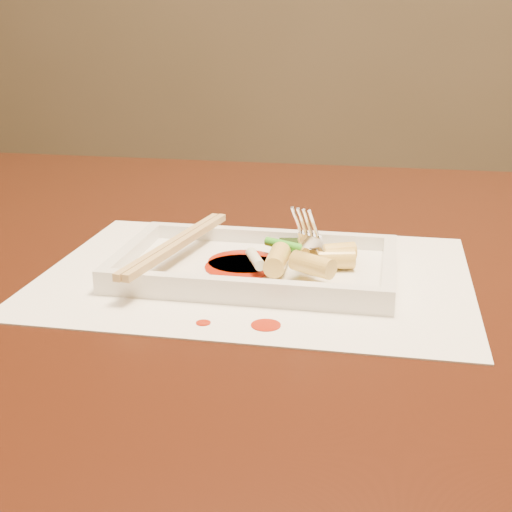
% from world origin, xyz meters
% --- Properties ---
extents(table, '(1.40, 0.90, 0.75)m').
position_xyz_m(table, '(0.00, 0.00, 0.65)').
color(table, black).
rests_on(table, ground).
extents(placemat, '(0.40, 0.30, 0.00)m').
position_xyz_m(placemat, '(0.01, -0.09, 0.75)').
color(placemat, white).
rests_on(placemat, table).
extents(sauce_splatter_a, '(0.02, 0.02, 0.00)m').
position_xyz_m(sauce_splatter_a, '(0.04, -0.20, 0.75)').
color(sauce_splatter_a, '#A11904').
rests_on(sauce_splatter_a, placemat).
extents(sauce_splatter_b, '(0.01, 0.01, 0.00)m').
position_xyz_m(sauce_splatter_b, '(-0.01, -0.21, 0.75)').
color(sauce_splatter_b, '#A11904').
rests_on(sauce_splatter_b, placemat).
extents(plate_base, '(0.26, 0.16, 0.01)m').
position_xyz_m(plate_base, '(0.01, -0.09, 0.76)').
color(plate_base, white).
rests_on(plate_base, placemat).
extents(plate_rim_far, '(0.26, 0.01, 0.01)m').
position_xyz_m(plate_rim_far, '(0.01, -0.01, 0.77)').
color(plate_rim_far, white).
rests_on(plate_rim_far, plate_base).
extents(plate_rim_near, '(0.26, 0.01, 0.01)m').
position_xyz_m(plate_rim_near, '(0.01, -0.16, 0.77)').
color(plate_rim_near, white).
rests_on(plate_rim_near, plate_base).
extents(plate_rim_left, '(0.01, 0.14, 0.01)m').
position_xyz_m(plate_rim_left, '(-0.12, -0.09, 0.77)').
color(plate_rim_left, white).
rests_on(plate_rim_left, plate_base).
extents(plate_rim_right, '(0.01, 0.14, 0.01)m').
position_xyz_m(plate_rim_right, '(0.13, -0.09, 0.77)').
color(plate_rim_right, white).
rests_on(plate_rim_right, plate_base).
extents(veg_piece, '(0.04, 0.03, 0.01)m').
position_xyz_m(veg_piece, '(0.04, -0.05, 0.77)').
color(veg_piece, black).
rests_on(veg_piece, plate_base).
extents(scallion_white, '(0.03, 0.04, 0.01)m').
position_xyz_m(scallion_white, '(0.01, -0.10, 0.77)').
color(scallion_white, '#EAEACC').
rests_on(scallion_white, plate_base).
extents(scallion_green, '(0.08, 0.04, 0.01)m').
position_xyz_m(scallion_green, '(0.05, -0.07, 0.77)').
color(scallion_green, '#2B9A18').
rests_on(scallion_green, plate_base).
extents(chopstick_a, '(0.04, 0.20, 0.01)m').
position_xyz_m(chopstick_a, '(-0.07, -0.09, 0.78)').
color(chopstick_a, tan).
rests_on(chopstick_a, plate_rim_near).
extents(chopstick_b, '(0.04, 0.20, 0.01)m').
position_xyz_m(chopstick_b, '(-0.07, -0.09, 0.78)').
color(chopstick_b, tan).
rests_on(chopstick_b, plate_rim_near).
extents(fork, '(0.09, 0.10, 0.14)m').
position_xyz_m(fork, '(0.08, -0.07, 0.83)').
color(fork, silver).
rests_on(fork, plate_base).
extents(sauce_blob_0, '(0.07, 0.07, 0.00)m').
position_xyz_m(sauce_blob_0, '(-0.01, -0.08, 0.76)').
color(sauce_blob_0, '#A11904').
rests_on(sauce_blob_0, plate_base).
extents(sauce_blob_1, '(0.04, 0.04, 0.00)m').
position_xyz_m(sauce_blob_1, '(0.01, -0.08, 0.76)').
color(sauce_blob_1, '#A11904').
rests_on(sauce_blob_1, plate_base).
extents(sauce_blob_2, '(0.07, 0.07, 0.00)m').
position_xyz_m(sauce_blob_2, '(-0.01, -0.09, 0.76)').
color(sauce_blob_2, '#A11904').
rests_on(sauce_blob_2, plate_base).
extents(rice_cake_0, '(0.05, 0.03, 0.02)m').
position_xyz_m(rice_cake_0, '(0.08, -0.08, 0.77)').
color(rice_cake_0, '#EAD36D').
rests_on(rice_cake_0, plate_base).
extents(rice_cake_1, '(0.03, 0.04, 0.02)m').
position_xyz_m(rice_cake_1, '(0.05, -0.05, 0.77)').
color(rice_cake_1, '#EAD36D').
rests_on(rice_cake_1, plate_base).
extents(rice_cake_2, '(0.04, 0.04, 0.02)m').
position_xyz_m(rice_cake_2, '(0.07, -0.12, 0.78)').
color(rice_cake_2, '#EAD36D').
rests_on(rice_cake_2, plate_base).
extents(rice_cake_3, '(0.05, 0.04, 0.02)m').
position_xyz_m(rice_cake_3, '(0.08, -0.06, 0.77)').
color(rice_cake_3, '#EAD36D').
rests_on(rice_cake_3, plate_base).
extents(rice_cake_4, '(0.02, 0.05, 0.02)m').
position_xyz_m(rice_cake_4, '(0.03, -0.09, 0.77)').
color(rice_cake_4, '#EAD36D').
rests_on(rice_cake_4, plate_base).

